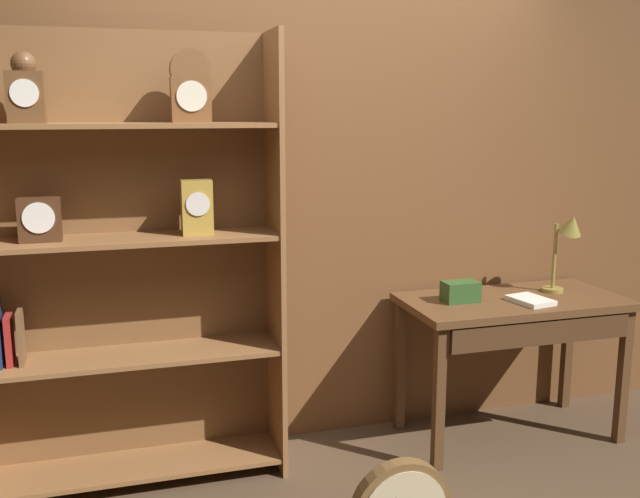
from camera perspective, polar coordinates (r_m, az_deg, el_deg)
The scene contains 6 objects.
back_wood_panel at distance 3.78m, azimuth -0.11°, elevation 3.92°, with size 4.80×0.05×2.60m, color brown.
bookshelf at distance 3.41m, azimuth -15.87°, elevation -1.10°, with size 1.46×0.34×2.13m.
workbench at distance 3.96m, azimuth 15.29°, elevation -5.33°, with size 1.18×0.59×0.78m.
desk_lamp at distance 4.08m, azimuth 19.17°, elevation 0.95°, with size 0.18×0.19×0.45m.
toolbox_small at distance 3.80m, azimuth 11.15°, elevation -3.35°, with size 0.19×0.12×0.11m, color #2D5123.
open_repair_manual at distance 3.88m, azimuth 16.46°, elevation -3.95°, with size 0.16×0.22×0.03m, color silver.
Camera 1 is at (-1.05, -2.31, 1.77)m, focal length 40.06 mm.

